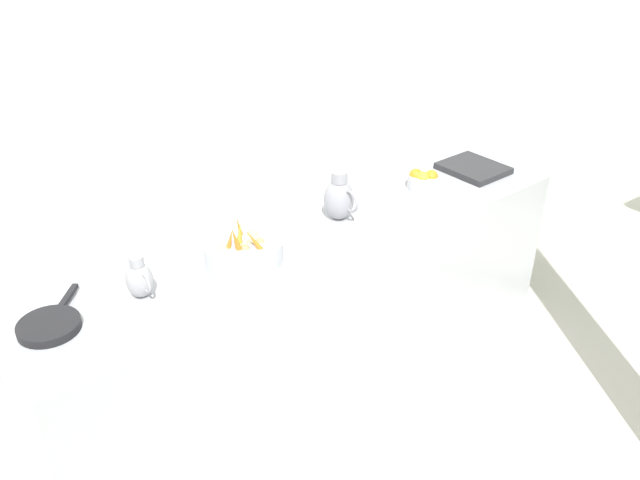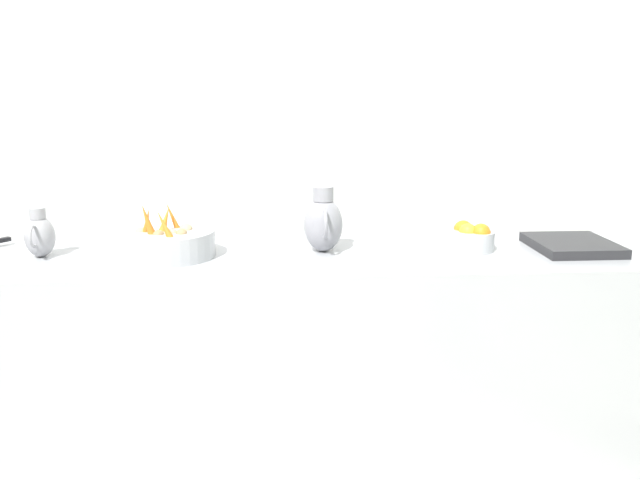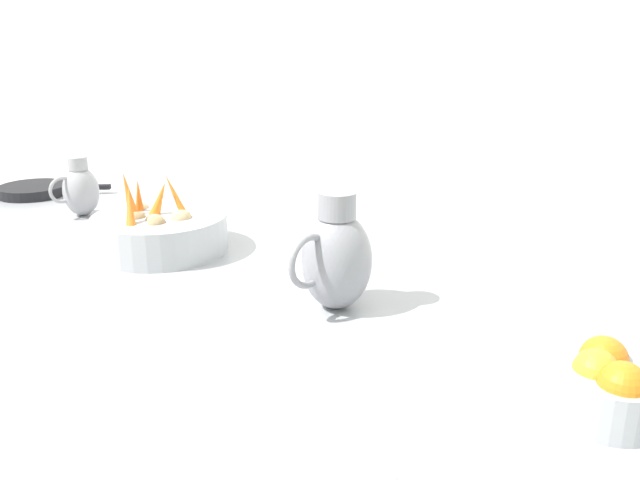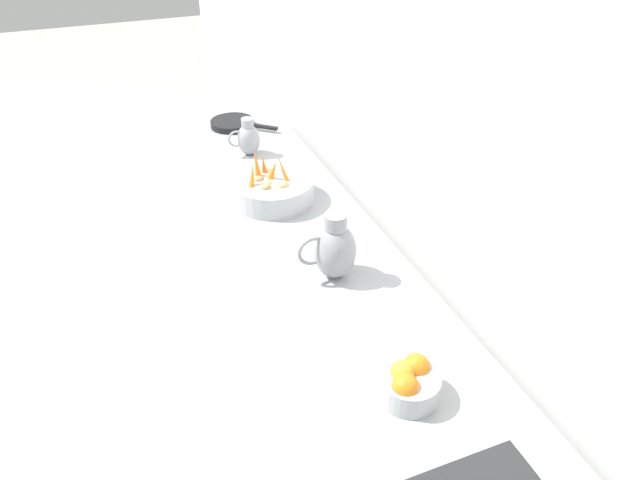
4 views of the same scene
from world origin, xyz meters
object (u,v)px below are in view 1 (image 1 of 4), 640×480
object	(u,v)px
metal_pitcher_tall	(339,198)
orange_bowl	(423,180)
skillet_on_counter	(50,325)
metal_pitcher_short	(139,279)
vegetable_colander	(243,250)

from	to	relation	value
metal_pitcher_tall	orange_bowl	bearing A→B (deg)	87.87
metal_pitcher_tall	skillet_on_counter	world-z (taller)	metal_pitcher_tall
skillet_on_counter	metal_pitcher_tall	bearing A→B (deg)	89.89
metal_pitcher_short	skillet_on_counter	size ratio (longest dim) A/B	0.57
vegetable_colander	skillet_on_counter	size ratio (longest dim) A/B	1.09
skillet_on_counter	metal_pitcher_short	bearing A→B (deg)	87.79
vegetable_colander	skillet_on_counter	distance (m)	0.84
vegetable_colander	metal_pitcher_tall	bearing A→B (deg)	93.84
vegetable_colander	orange_bowl	distance (m)	1.17
metal_pitcher_tall	skillet_on_counter	xyz separation A→B (m)	(-0.00, -1.43, -0.10)
metal_pitcher_tall	vegetable_colander	bearing A→B (deg)	-86.16
metal_pitcher_short	skillet_on_counter	world-z (taller)	metal_pitcher_short
orange_bowl	metal_pitcher_tall	size ratio (longest dim) A/B	0.68
metal_pitcher_short	skillet_on_counter	xyz separation A→B (m)	(-0.01, -0.37, -0.07)
vegetable_colander	metal_pitcher_tall	size ratio (longest dim) A/B	1.40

